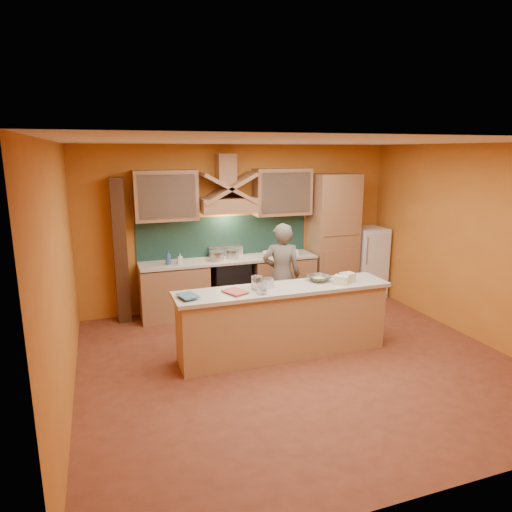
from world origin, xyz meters
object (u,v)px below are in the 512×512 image
object	(u,v)px
kitchen_scale	(268,283)
mixing_bowl	(319,278)
person	(282,275)
stove	(230,285)
fridge	(367,262)

from	to	relation	value
kitchen_scale	mixing_bowl	bearing A→B (deg)	14.22
person	mixing_bowl	distance (m)	0.93
stove	mixing_bowl	distance (m)	2.02
fridge	person	world-z (taller)	person
fridge	kitchen_scale	size ratio (longest dim) A/B	10.05
stove	kitchen_scale	size ratio (longest dim) A/B	6.96
stove	person	size ratio (longest dim) A/B	0.55
stove	fridge	size ratio (longest dim) A/B	0.69
person	kitchen_scale	xyz separation A→B (m)	(-0.58, -0.93, 0.18)
fridge	stove	bearing A→B (deg)	180.00
stove	kitchen_scale	world-z (taller)	kitchen_scale
fridge	person	xyz separation A→B (m)	(-2.12, -0.90, 0.16)
fridge	person	size ratio (longest dim) A/B	0.80
stove	kitchen_scale	xyz separation A→B (m)	(0.01, -1.82, 0.55)
stove	mixing_bowl	size ratio (longest dim) A/B	2.92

